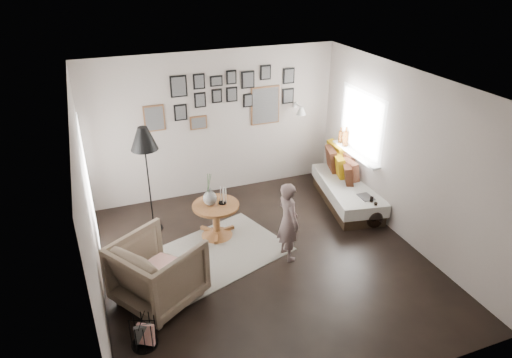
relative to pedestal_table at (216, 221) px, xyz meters
name	(u,v)px	position (x,y,z in m)	size (l,w,h in m)	color
ground	(265,261)	(0.46, -0.90, -0.26)	(4.80, 4.80, 0.00)	black
wall_back	(215,125)	(0.46, 1.50, 1.04)	(4.50, 4.50, 0.00)	#A69A91
wall_front	(367,296)	(0.46, -3.30, 1.04)	(4.50, 4.50, 0.00)	#A69A91
wall_left	(88,213)	(-1.79, -0.90, 1.04)	(4.80, 4.80, 0.00)	#A69A91
wall_right	(406,157)	(2.71, -0.90, 1.04)	(4.80, 4.80, 0.00)	#A69A91
ceiling	(267,86)	(0.46, -0.90, 2.34)	(4.80, 4.80, 0.00)	white
door_left	(88,187)	(-1.77, 0.30, 0.79)	(0.00, 2.14, 2.14)	white
window_right	(351,148)	(2.64, 0.44, 0.67)	(0.15, 1.32, 1.30)	white
gallery_wall	(230,99)	(0.75, 1.49, 1.48)	(2.74, 0.03, 1.08)	brown
wall_sconce	(301,110)	(2.01, 1.24, 1.20)	(0.18, 0.36, 0.16)	white
rug	(218,253)	(-0.13, -0.46, -0.26)	(1.96, 1.37, 0.01)	beige
pedestal_table	(216,221)	(0.00, 0.00, 0.00)	(0.72, 0.72, 0.57)	brown
vase	(210,196)	(-0.08, 0.02, 0.47)	(0.21, 0.21, 0.52)	black
candles	(222,196)	(0.11, 0.00, 0.44)	(0.12, 0.12, 0.27)	black
daybed	(345,187)	(2.46, 0.25, 0.02)	(1.10, 1.91, 0.88)	black
magazine_on_daybed	(366,197)	(2.46, -0.39, 0.15)	(0.20, 0.27, 0.01)	black
armchair	(158,271)	(-1.10, -1.15, 0.18)	(0.94, 0.96, 0.88)	#71604C
armchair_cushion	(160,266)	(-1.07, -1.10, 0.22)	(0.40, 0.40, 0.10)	white
floor_lamp	(144,142)	(-0.90, 0.56, 1.25)	(0.41, 0.41, 1.76)	black
magazine_basket	(143,333)	(-1.42, -1.86, -0.09)	(0.37, 0.37, 0.36)	black
demijohn_large	(370,213)	(2.46, -0.55, -0.07)	(0.33, 0.33, 0.50)	black
demijohn_small	(374,218)	(2.46, -0.67, -0.09)	(0.29, 0.29, 0.45)	black
child	(288,221)	(0.81, -0.89, 0.34)	(0.44, 0.29, 1.21)	#6D5856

